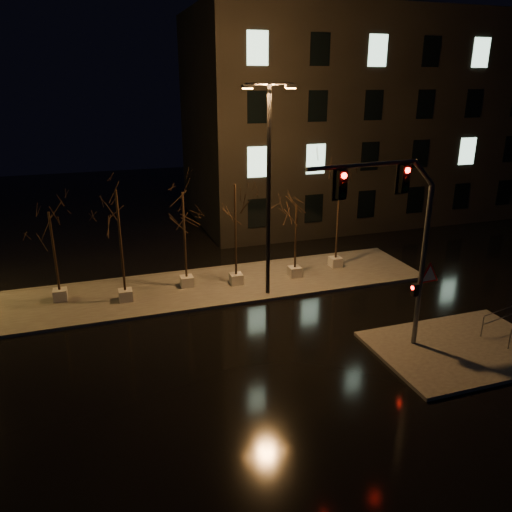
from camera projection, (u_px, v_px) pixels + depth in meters
name	position (u px, v px, depth m)	size (l,w,h in m)	color
ground	(258.00, 339.00, 21.09)	(90.00, 90.00, 0.00)	black
median	(222.00, 285.00, 26.43)	(22.00, 5.00, 0.15)	#47453F
sidewalk_corner	(461.00, 348.00, 20.18)	(7.00, 5.00, 0.15)	#47453F
building	(354.00, 119.00, 38.88)	(25.00, 12.00, 15.00)	black
tree_0	(51.00, 232.00, 23.32)	(1.80, 1.80, 4.57)	#B2AFA6
tree_1	(118.00, 216.00, 23.01)	(1.80, 1.80, 5.63)	#B2AFA6
tree_2	(183.00, 214.00, 24.81)	(1.80, 1.80, 5.13)	#B2AFA6
tree_3	(235.00, 207.00, 25.04)	(1.80, 1.80, 5.46)	#B2AFA6
tree_4	(296.00, 221.00, 26.36)	(1.80, 1.80, 4.15)	#B2AFA6
tree_5	(340.00, 188.00, 27.36)	(1.80, 1.80, 6.06)	#B2AFA6
traffic_signal_mast	(401.00, 230.00, 18.34)	(6.17, 0.65, 7.55)	#56595E
streetlight_main	(269.00, 179.00, 23.38)	(2.52, 0.36, 10.08)	black
guard_rail_a	(500.00, 317.00, 21.28)	(2.21, 0.49, 0.97)	#56595E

